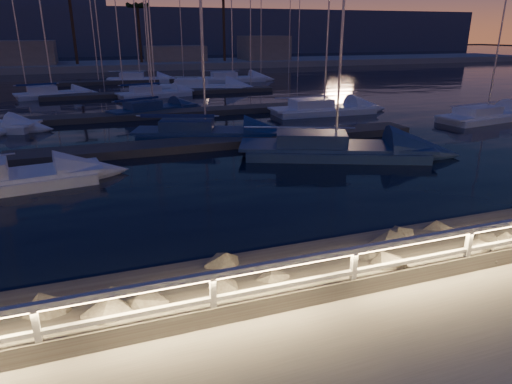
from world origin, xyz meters
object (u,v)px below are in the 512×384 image
guard_rail (431,246)px  sailboat_c (202,132)px  sailboat_l (200,86)px  sailboat_j (153,93)px  sailboat_k (231,78)px  sailboat_g (321,108)px  sailboat_d (330,147)px  sailboat_h (485,115)px  sailboat_i (51,93)px  sailboat_n (138,79)px  sailboat_f (151,109)px

guard_rail → sailboat_c: bearing=92.9°
sailboat_c → sailboat_l: (5.17, 22.30, 0.01)m
sailboat_j → sailboat_l: 6.42m
guard_rail → sailboat_l: size_ratio=2.89×
guard_rail → sailboat_k: size_ratio=3.12×
sailboat_g → sailboat_c: bearing=-152.1°
sailboat_d → sailboat_j: (-5.21, 24.58, -0.03)m
sailboat_l → sailboat_h: bearing=-37.7°
sailboat_i → sailboat_n: bearing=38.2°
sailboat_g → sailboat_i: size_ratio=1.22×
sailboat_h → sailboat_j: size_ratio=1.11×
sailboat_h → sailboat_l: 27.45m
guard_rail → sailboat_k: sailboat_k is taller
sailboat_f → sailboat_j: bearing=58.4°
guard_rail → sailboat_i: size_ratio=3.91×
guard_rail → sailboat_n: 50.67m
sailboat_c → sailboat_h: 19.64m
sailboat_c → sailboat_i: sailboat_c is taller
sailboat_j → sailboat_l: sailboat_l is taller
sailboat_i → sailboat_k: size_ratio=0.80×
sailboat_n → sailboat_k: bearing=-3.7°
sailboat_f → sailboat_i: size_ratio=1.02×
sailboat_j → sailboat_g: bearing=-64.7°
sailboat_i → sailboat_k: (19.88, 8.19, 0.02)m
sailboat_h → sailboat_i: size_ratio=1.19×
sailboat_c → sailboat_f: 9.51m
sailboat_c → sailboat_n: (-0.02, 32.72, 0.00)m
sailboat_i → sailboat_d: bearing=-75.2°
sailboat_k → sailboat_l: size_ratio=0.93×
guard_rail → sailboat_c: (-0.90, 17.93, -0.95)m
sailboat_n → sailboat_g: bearing=-57.9°
sailboat_j → sailboat_n: bearing=77.3°
sailboat_h → sailboat_j: (-19.78, 19.79, 0.01)m
sailboat_g → sailboat_i: bearing=141.0°
sailboat_f → sailboat_n: size_ratio=0.89×
guard_rail → sailboat_g: size_ratio=3.20×
sailboat_d → sailboat_l: sailboat_d is taller
sailboat_d → sailboat_g: (5.23, 10.97, -0.02)m
sailboat_h → sailboat_j: bearing=126.5°
guard_rail → sailboat_n: size_ratio=3.42×
sailboat_h → sailboat_i: bearing=133.3°
sailboat_h → sailboat_j: sailboat_h is taller
sailboat_j → sailboat_k: sailboat_k is taller
sailboat_g → sailboat_h: (9.34, -6.18, -0.03)m
sailboat_j → sailboat_h: bearing=-57.2°
sailboat_g → sailboat_i: 25.44m
sailboat_g → sailboat_k: bearing=90.2°
sailboat_g → sailboat_n: 29.44m
sailboat_g → sailboat_k: (0.47, 24.63, 0.01)m
sailboat_d → sailboat_f: bearing=136.5°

